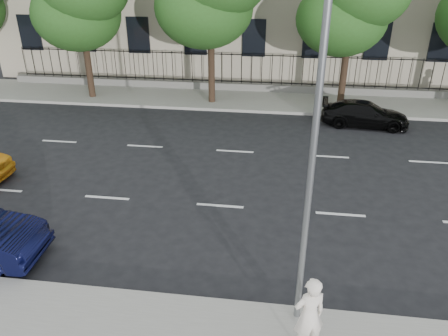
# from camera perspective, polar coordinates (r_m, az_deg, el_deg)

# --- Properties ---
(ground) EXTENTS (120.00, 120.00, 0.00)m
(ground) POSITION_cam_1_polar(r_m,az_deg,el_deg) (12.81, -2.16, -10.78)
(ground) COLOR black
(ground) RESTS_ON ground
(far_sidewalk) EXTENTS (60.00, 4.00, 0.15)m
(far_sidewalk) POSITION_cam_1_polar(r_m,az_deg,el_deg) (25.28, 3.24, 8.89)
(far_sidewalk) COLOR gray
(far_sidewalk) RESTS_ON ground
(lane_markings) EXTENTS (49.60, 4.62, 0.01)m
(lane_markings) POSITION_cam_1_polar(r_m,az_deg,el_deg) (16.78, 0.56, -0.94)
(lane_markings) COLOR silver
(lane_markings) RESTS_ON ground
(iron_fence) EXTENTS (30.00, 0.50, 2.20)m
(iron_fence) POSITION_cam_1_polar(r_m,az_deg,el_deg) (26.74, 3.58, 11.16)
(iron_fence) COLOR slate
(iron_fence) RESTS_ON far_sidewalk
(street_light) EXTENTS (0.25, 3.32, 8.05)m
(street_light) POSITION_cam_1_polar(r_m,az_deg,el_deg) (8.68, 11.87, 8.37)
(street_light) COLOR slate
(street_light) RESTS_ON near_sidewalk
(black_sedan) EXTENTS (4.30, 2.07, 1.21)m
(black_sedan) POSITION_cam_1_polar(r_m,az_deg,el_deg) (22.48, 17.91, 6.74)
(black_sedan) COLOR black
(black_sedan) RESTS_ON ground
(woman_near) EXTENTS (0.80, 0.67, 1.88)m
(woman_near) POSITION_cam_1_polar(r_m,az_deg,el_deg) (9.59, 11.05, -18.33)
(woman_near) COLOR white
(woman_near) RESTS_ON near_sidewalk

